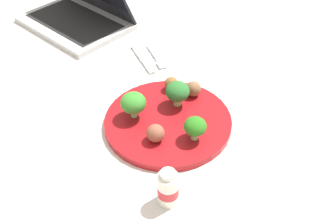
% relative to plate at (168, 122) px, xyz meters
% --- Properties ---
extents(ground_plane, '(4.00, 4.00, 0.00)m').
position_rel_plate_xyz_m(ground_plane, '(0.00, 0.00, -0.01)').
color(ground_plane, silver).
extents(plate, '(0.28, 0.28, 0.02)m').
position_rel_plate_xyz_m(plate, '(0.00, 0.00, 0.00)').
color(plate, maroon).
rests_on(plate, ground_plane).
extents(broccoli_floret_back_right, '(0.06, 0.06, 0.06)m').
position_rel_plate_xyz_m(broccoli_floret_back_right, '(-0.03, -0.07, 0.05)').
color(broccoli_floret_back_right, '#9DC680').
rests_on(broccoli_floret_back_right, plate).
extents(broccoli_floret_center, '(0.05, 0.05, 0.06)m').
position_rel_plate_xyz_m(broccoli_floret_center, '(-0.04, 0.03, 0.04)').
color(broccoli_floret_center, '#A7C271').
rests_on(broccoli_floret_center, plate).
extents(broccoli_floret_mid_left, '(0.05, 0.05, 0.05)m').
position_rel_plate_xyz_m(broccoli_floret_mid_left, '(0.07, 0.04, 0.04)').
color(broccoli_floret_mid_left, '#9EC07D').
rests_on(broccoli_floret_mid_left, plate).
extents(meatball_mid_left, '(0.03, 0.03, 0.03)m').
position_rel_plate_xyz_m(meatball_mid_left, '(-0.10, 0.04, 0.02)').
color(meatball_mid_left, brown).
rests_on(meatball_mid_left, plate).
extents(meatball_back_right, '(0.04, 0.04, 0.04)m').
position_rel_plate_xyz_m(meatball_back_right, '(0.06, -0.04, 0.03)').
color(meatball_back_right, brown).
rests_on(meatball_back_right, plate).
extents(meatball_front_left, '(0.04, 0.04, 0.04)m').
position_rel_plate_xyz_m(meatball_front_left, '(-0.06, 0.08, 0.03)').
color(meatball_front_left, brown).
rests_on(meatball_front_left, plate).
extents(napkin, '(0.17, 0.12, 0.01)m').
position_rel_plate_xyz_m(napkin, '(-0.26, 0.03, -0.01)').
color(napkin, white).
rests_on(napkin, ground_plane).
extents(fork, '(0.12, 0.03, 0.01)m').
position_rel_plate_xyz_m(fork, '(-0.26, 0.04, -0.00)').
color(fork, silver).
rests_on(fork, napkin).
extents(knife, '(0.15, 0.03, 0.01)m').
position_rel_plate_xyz_m(knife, '(-0.26, 0.01, -0.00)').
color(knife, silver).
rests_on(knife, napkin).
extents(yogurt_bottle, '(0.04, 0.04, 0.08)m').
position_rel_plate_xyz_m(yogurt_bottle, '(0.20, -0.06, 0.03)').
color(yogurt_bottle, white).
rests_on(yogurt_bottle, ground_plane).
extents(laptop, '(0.39, 0.36, 0.20)m').
position_rel_plate_xyz_m(laptop, '(-0.52, -0.13, 0.03)').
color(laptop, '#B4B4B4').
rests_on(laptop, ground_plane).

